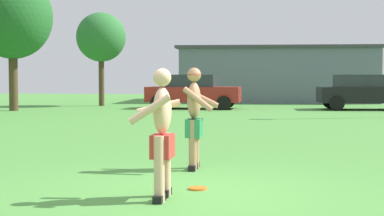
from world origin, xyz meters
TOP-DOWN VIEW (x-y plane):
  - ground_plane at (0.00, 0.00)m, footprint 80.00×80.00m
  - player_with_cap at (-0.19, 1.95)m, footprint 0.57×0.65m
  - player_in_red at (-0.38, -0.32)m, footprint 0.58×0.63m
  - frisbee at (0.01, 0.32)m, footprint 0.25×0.25m
  - car_red_near_post at (-1.83, 19.06)m, footprint 4.42×2.27m
  - car_black_far_end at (6.02, 18.95)m, footprint 4.35×2.13m
  - outbuilding_behind_lot at (2.42, 27.55)m, footprint 11.42×7.28m
  - tree_right_field at (-6.67, 21.05)m, footprint 2.49×2.49m
  - tree_behind_players at (-9.48, 16.75)m, footprint 3.45×3.45m

SIDE VIEW (x-z plane):
  - ground_plane at x=0.00m, z-range 0.00..0.00m
  - frisbee at x=0.01m, z-range 0.00..0.03m
  - car_red_near_post at x=-1.83m, z-range 0.03..1.61m
  - car_black_far_end at x=6.02m, z-range 0.03..1.61m
  - player_in_red at x=-0.38m, z-range 0.04..1.65m
  - player_with_cap at x=-0.19m, z-range 0.08..1.74m
  - outbuilding_behind_lot at x=2.42m, z-range 0.01..3.22m
  - tree_right_field at x=-6.67m, z-range 1.09..5.81m
  - tree_behind_players at x=-9.48m, z-range 1.11..7.04m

